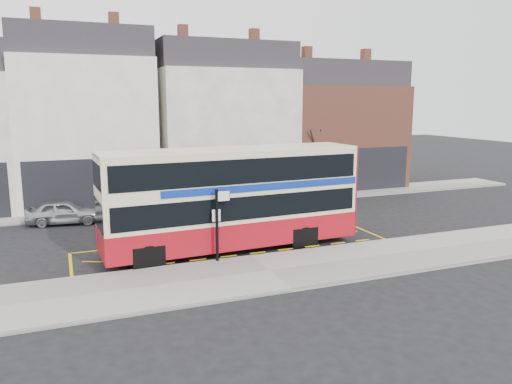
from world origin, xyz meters
name	(u,v)px	position (x,y,z in m)	size (l,w,h in m)	color
ground	(248,256)	(0.00, 0.00, 0.00)	(120.00, 120.00, 0.00)	black
pavement	(269,272)	(0.00, -2.30, 0.07)	(40.00, 4.00, 0.15)	gray
kerb	(251,257)	(0.00, -0.38, 0.07)	(40.00, 0.15, 0.15)	gray
far_pavement	(186,205)	(0.00, 11.00, 0.07)	(50.00, 3.00, 0.15)	gray
road_markings	(236,246)	(0.00, 1.60, 0.01)	(14.00, 3.40, 0.01)	#D9BF0B
terrace_left	(85,119)	(-5.50, 14.99, 5.32)	(8.00, 8.01, 11.80)	white
terrace_green_shop	(219,121)	(3.50, 14.99, 5.07)	(9.00, 8.01, 11.30)	white
terrace_right	(331,126)	(12.50, 14.99, 4.57)	(9.00, 8.01, 10.30)	#A05540
double_decker_bus	(233,197)	(-0.25, 1.15, 2.35)	(11.32, 3.16, 4.48)	beige
bus_stop_post	(218,218)	(-1.44, -0.49, 1.91)	(0.73, 0.13, 2.92)	black
car_silver	(64,212)	(-7.10, 8.93, 0.65)	(1.53, 3.81, 1.30)	#A1A1A5
car_grey	(144,206)	(-2.91, 8.99, 0.66)	(1.39, 3.99, 1.31)	#3B3D42
car_white	(283,193)	(6.12, 9.78, 0.65)	(1.81, 4.46, 1.29)	#BCBCBC
street_tree_right	(307,138)	(8.72, 11.68, 4.00)	(2.71, 2.71, 5.86)	black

